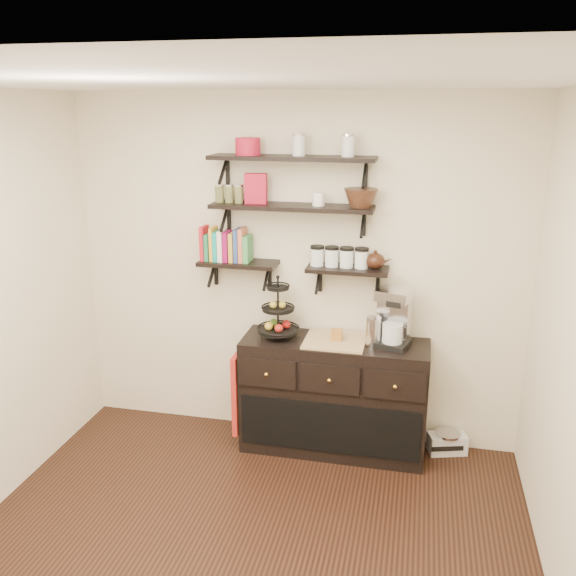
{
  "coord_description": "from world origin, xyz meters",
  "views": [
    {
      "loc": [
        0.93,
        -2.7,
        2.61
      ],
      "look_at": [
        0.08,
        1.15,
        1.41
      ],
      "focal_mm": 38.0,
      "sensor_mm": 36.0,
      "label": 1
    }
  ],
  "objects_px": {
    "fruit_stand": "(278,317)",
    "coffee_maker": "(393,318)",
    "sideboard": "(334,396)",
    "radio": "(447,443)"
  },
  "relations": [
    {
      "from": "fruit_stand",
      "to": "coffee_maker",
      "type": "xyz_separation_m",
      "value": [
        0.86,
        0.03,
        0.05
      ]
    },
    {
      "from": "coffee_maker",
      "to": "radio",
      "type": "distance_m",
      "value": 1.12
    },
    {
      "from": "sideboard",
      "to": "fruit_stand",
      "type": "relative_size",
      "value": 3.01
    },
    {
      "from": "sideboard",
      "to": "radio",
      "type": "bearing_deg",
      "value": 8.1
    },
    {
      "from": "sideboard",
      "to": "coffee_maker",
      "type": "relative_size",
      "value": 3.21
    },
    {
      "from": "fruit_stand",
      "to": "sideboard",
      "type": "bearing_deg",
      "value": -0.41
    },
    {
      "from": "sideboard",
      "to": "coffee_maker",
      "type": "distance_m",
      "value": 0.78
    },
    {
      "from": "coffee_maker",
      "to": "radio",
      "type": "relative_size",
      "value": 1.38
    },
    {
      "from": "sideboard",
      "to": "fruit_stand",
      "type": "height_order",
      "value": "fruit_stand"
    },
    {
      "from": "coffee_maker",
      "to": "radio",
      "type": "bearing_deg",
      "value": 27.86
    }
  ]
}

